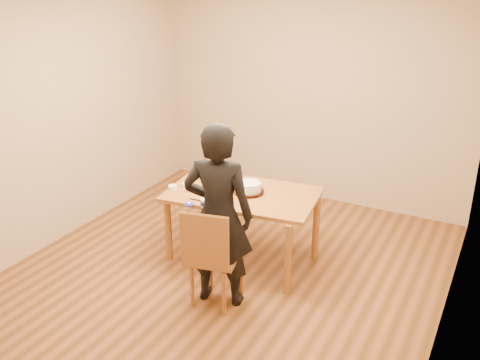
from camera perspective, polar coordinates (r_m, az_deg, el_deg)
The scene contains 16 objects.
room_shell at distance 5.04m, azimuth -0.06°, elevation 4.76°, with size 4.00×4.50×2.70m.
dining_table at distance 5.30m, azimuth 0.25°, elevation -1.52°, with size 1.47×0.87×0.04m, color brown.
dining_chair at distance 4.76m, azimuth -2.52°, elevation -8.28°, with size 0.38×0.38×0.04m, color brown.
cake_plate at distance 5.28m, azimuth 0.96°, elevation -1.25°, with size 0.30×0.30×0.02m, color red.
cake at distance 5.26m, azimuth 0.96°, elevation -0.75°, with size 0.24×0.24×0.08m, color white.
frosting_dome at distance 5.24m, azimuth 0.96°, elevation -0.23°, with size 0.24×0.24×0.03m, color white.
frosting_tub at distance 4.99m, azimuth -3.73°, elevation -2.43°, with size 0.09×0.09×0.08m, color white.
frosting_lid at distance 5.05m, azimuth -5.45°, elevation -2.60°, with size 0.09×0.09×0.01m, color #1A1EAE.
frosting_dollop at distance 5.04m, azimuth -5.46°, elevation -2.47°, with size 0.04×0.04×0.02m, color white.
ramekin_green at distance 5.34m, azimuth -5.34°, elevation -0.99°, with size 0.08×0.08×0.04m, color white.
ramekin_yellow at distance 5.44m, azimuth -5.79°, elevation -0.54°, with size 0.08×0.08×0.04m, color white.
ramekin_multi at distance 5.41m, azimuth -7.21°, elevation -0.76°, with size 0.08×0.08×0.04m, color white.
candy_box_pink at distance 5.73m, azimuth -3.62°, elevation 0.65°, with size 0.14×0.07×0.02m, color #D732B0.
candy_box_green at distance 5.73m, azimuth -3.65°, elevation 0.85°, with size 0.12×0.06×0.02m, color green.
spatula at distance 5.14m, azimuth -4.72°, elevation -2.12°, with size 0.14×0.01×0.01m, color black.
person at distance 4.61m, azimuth -2.32°, elevation -3.83°, with size 0.61×0.40×1.68m, color black.
Camera 1 is at (2.26, -3.91, 2.86)m, focal length 40.00 mm.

